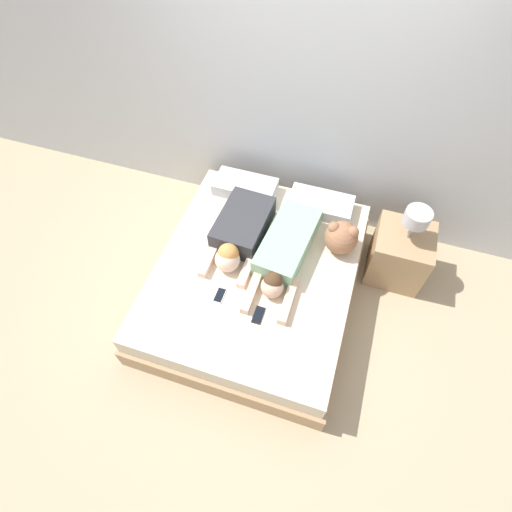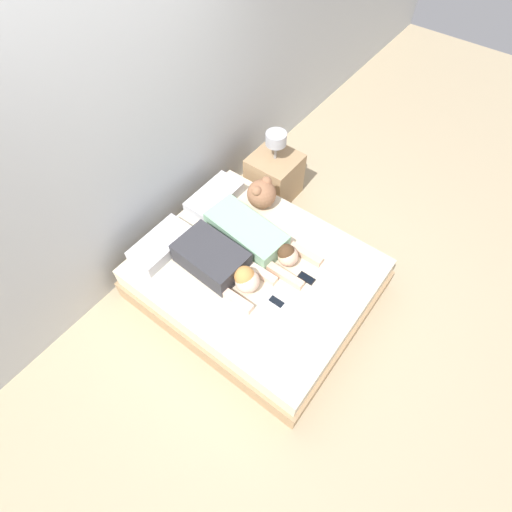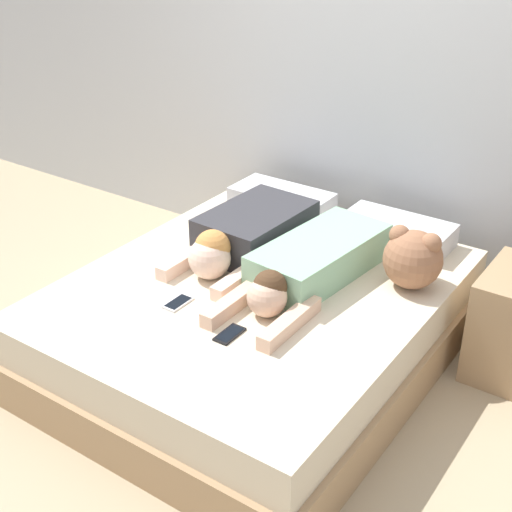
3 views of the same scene
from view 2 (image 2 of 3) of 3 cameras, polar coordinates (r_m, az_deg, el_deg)
name	(u,v)px [view 2 (image 2 of 3)]	position (r m, az deg, el deg)	size (l,w,h in m)	color
ground_plane	(256,290)	(3.92, 0.00, -4.93)	(12.00, 12.00, 0.00)	tan
wall_back	(143,135)	(3.51, -15.81, 16.29)	(12.00, 0.06, 2.60)	silver
bed	(256,279)	(3.73, 0.00, -3.28)	(1.69, 2.01, 0.43)	tan
pillow_head_left	(162,244)	(3.71, -13.33, 1.61)	(0.58, 0.30, 0.12)	silver
pillow_head_right	(215,197)	(4.01, -5.95, 8.33)	(0.58, 0.30, 0.12)	silver
person_left	(220,263)	(3.45, -5.15, -1.00)	(0.42, 0.89, 0.24)	#333338
person_right	(255,237)	(3.63, -0.09, 2.74)	(0.43, 1.12, 0.21)	#8CBF99
cell_phone_left	(276,302)	(3.36, 2.94, -6.56)	(0.07, 0.15, 0.01)	silver
cell_phone_right	(306,278)	(3.50, 7.22, -3.16)	(0.07, 0.15, 0.01)	black
plush_toy	(262,193)	(3.90, 0.80, 8.92)	(0.28, 0.28, 0.30)	#996647
nightstand	(274,175)	(4.51, 2.62, 11.48)	(0.49, 0.49, 0.85)	tan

